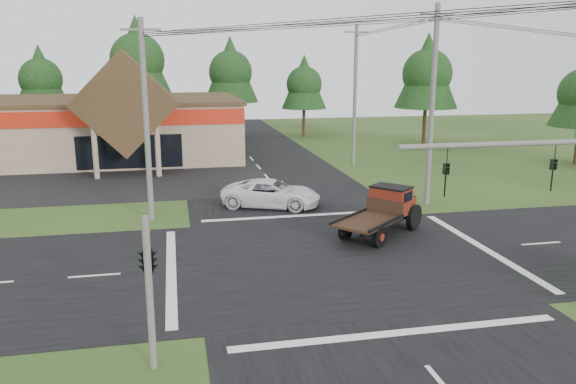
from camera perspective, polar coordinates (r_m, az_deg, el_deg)
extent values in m
plane|color=#274117|center=(24.57, 4.87, -6.77)|extent=(120.00, 120.00, 0.00)
cube|color=black|center=(24.57, 4.87, -6.75)|extent=(12.00, 120.00, 0.02)
cube|color=black|center=(24.57, 4.87, -6.74)|extent=(120.00, 12.00, 0.02)
cube|color=black|center=(42.59, -21.33, 0.95)|extent=(28.00, 14.00, 0.02)
cube|color=gray|center=(53.27, -21.80, 5.91)|extent=(30.00, 15.00, 5.00)
cube|color=#3C2718|center=(53.05, -22.03, 8.64)|extent=(30.40, 15.40, 0.30)
cube|color=#9D1C0C|center=(45.73, -23.55, 6.73)|extent=(30.00, 0.12, 1.20)
cube|color=#3C2718|center=(43.85, -16.18, 8.65)|extent=(7.78, 4.00, 7.78)
cylinder|color=gray|center=(42.75, -19.00, 3.89)|extent=(0.40, 0.40, 4.00)
cylinder|color=gray|center=(42.41, -13.09, 4.20)|extent=(0.40, 0.40, 4.00)
cube|color=black|center=(45.24, -15.78, 3.95)|extent=(8.00, 0.08, 2.60)
cylinder|color=#595651|center=(17.98, 23.06, 4.58)|extent=(8.00, 0.16, 0.16)
imported|color=black|center=(18.71, 25.31, 1.55)|extent=(0.16, 0.20, 1.00)
imported|color=black|center=(16.86, 15.73, 1.17)|extent=(0.16, 0.20, 1.00)
cylinder|color=#595651|center=(15.88, -13.89, -10.05)|extent=(0.20, 0.20, 4.40)
imported|color=black|center=(15.55, -14.17, -4.68)|extent=(0.53, 2.48, 1.00)
sphere|color=#FF0C0C|center=(15.64, -14.19, -3.81)|extent=(0.18, 0.18, 0.18)
cylinder|color=#595651|center=(30.31, -14.20, 6.88)|extent=(0.30, 0.30, 10.50)
cube|color=#595651|center=(30.19, -14.72, 15.68)|extent=(2.00, 0.12, 0.12)
cylinder|color=#595651|center=(33.61, 14.42, 8.30)|extent=(0.30, 0.30, 11.50)
cube|color=#595651|center=(33.61, 14.94, 17.08)|extent=(2.00, 0.12, 0.12)
cylinder|color=#595651|center=(46.58, 6.81, 9.68)|extent=(0.30, 0.30, 11.20)
cube|color=#595651|center=(46.55, 6.99, 15.83)|extent=(2.00, 0.12, 0.12)
cylinder|color=#332316|center=(65.82, -23.44, 6.32)|extent=(0.36, 0.36, 3.50)
cone|color=black|center=(65.50, -23.85, 10.70)|extent=(5.60, 5.60, 6.60)
sphere|color=black|center=(65.51, -23.82, 10.44)|extent=(4.40, 4.40, 4.40)
cylinder|color=#332316|center=(63.50, -14.74, 7.24)|extent=(0.36, 0.36, 4.55)
cone|color=black|center=(63.21, -15.09, 13.16)|extent=(7.28, 7.28, 8.58)
sphere|color=black|center=(63.21, -15.07, 12.81)|extent=(5.72, 5.72, 5.72)
cylinder|color=#332316|center=(64.79, -5.75, 7.40)|extent=(0.36, 0.36, 3.85)
cone|color=black|center=(64.47, -5.87, 12.31)|extent=(6.16, 6.16, 7.26)
sphere|color=black|center=(64.48, -5.86, 12.02)|extent=(4.84, 4.84, 4.84)
cylinder|color=#332316|center=(64.19, 1.62, 7.09)|extent=(0.36, 0.36, 3.15)
cone|color=black|center=(63.87, 1.65, 11.15)|extent=(5.04, 5.04, 5.94)
sphere|color=black|center=(63.88, 1.65, 10.91)|extent=(3.96, 3.96, 3.96)
cylinder|color=#332316|center=(58.03, 13.66, 6.43)|extent=(0.36, 0.36, 3.85)
cone|color=black|center=(57.68, 13.97, 11.91)|extent=(6.16, 6.16, 7.26)
sphere|color=black|center=(57.68, 13.95, 11.58)|extent=(4.84, 4.84, 4.84)
imported|color=white|center=(32.87, -1.70, -0.14)|extent=(6.31, 4.61, 1.59)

